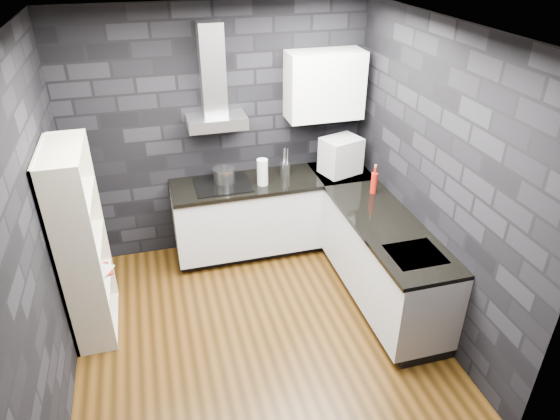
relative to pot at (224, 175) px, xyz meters
name	(u,v)px	position (x,y,z in m)	size (l,w,h in m)	color
ground	(257,330)	(0.02, -1.37, -0.98)	(3.20, 3.20, 0.00)	#43290D
ceiling	(247,29)	(0.02, -1.37, 1.72)	(3.20, 3.20, 0.00)	white
wall_back	(220,134)	(0.02, 0.26, 0.37)	(3.20, 0.05, 2.70)	black
wall_front	(320,349)	(0.02, -2.99, 0.37)	(3.20, 0.05, 2.70)	black
wall_left	(35,234)	(-1.61, -1.37, 0.37)	(0.05, 3.20, 2.70)	black
wall_right	(433,181)	(1.64, -1.37, 0.37)	(0.05, 3.20, 2.70)	black
toekick_back	(272,242)	(0.52, -0.03, -0.93)	(2.18, 0.50, 0.10)	black
toekick_right	(383,295)	(1.36, -1.27, -0.93)	(0.50, 1.78, 0.10)	black
counter_back_cab	(273,212)	(0.52, -0.07, -0.50)	(2.20, 0.60, 0.76)	silver
counter_right_cab	(384,261)	(1.32, -1.27, -0.50)	(0.60, 1.80, 0.76)	silver
counter_back_top	(273,181)	(0.52, -0.08, -0.10)	(2.20, 0.62, 0.04)	black
counter_right_top	(388,226)	(1.31, -1.27, -0.10)	(0.62, 1.80, 0.04)	black
counter_corner_top	(341,172)	(1.32, -0.07, -0.10)	(0.62, 0.62, 0.04)	black
hood_body	(217,122)	(-0.03, 0.06, 0.58)	(0.60, 0.34, 0.12)	#BBBCC0
hood_chimney	(212,70)	(-0.03, 0.13, 1.09)	(0.24, 0.20, 0.90)	#BBBCC0
upper_cabinet	(324,85)	(1.12, 0.06, 0.87)	(0.80, 0.35, 0.70)	white
cooktop	(223,184)	(-0.03, -0.07, -0.07)	(0.58, 0.50, 0.01)	black
sink_rim	(415,254)	(1.32, -1.77, -0.09)	(0.44, 0.40, 0.01)	#BBBCC0
pot	(224,175)	(0.00, 0.00, 0.00)	(0.23, 0.23, 0.13)	#BABABF
glass_vase	(262,172)	(0.38, -0.16, 0.06)	(0.12, 0.12, 0.29)	silver
storage_jar	(285,171)	(0.68, 0.00, -0.03)	(0.08, 0.08, 0.10)	tan
utensil_crock	(285,169)	(0.68, -0.01, -0.01)	(0.11, 0.11, 0.14)	#BABABF
appliance_garage	(341,156)	(1.26, -0.15, 0.15)	(0.40, 0.31, 0.40)	#A0A3A7
red_bottle	(374,183)	(1.44, -0.65, 0.03)	(0.06, 0.06, 0.22)	#A5180D
bookshelf	(82,245)	(-1.40, -0.87, -0.08)	(0.34, 0.80, 1.80)	beige
fruit_bowl	(80,246)	(-1.40, -0.95, -0.04)	(0.21, 0.21, 0.05)	white
book_red	(91,265)	(-1.40, -0.71, -0.41)	(0.17, 0.02, 0.23)	maroon
book_second	(89,261)	(-1.40, -0.68, -0.39)	(0.18, 0.02, 0.24)	#B2B2B2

